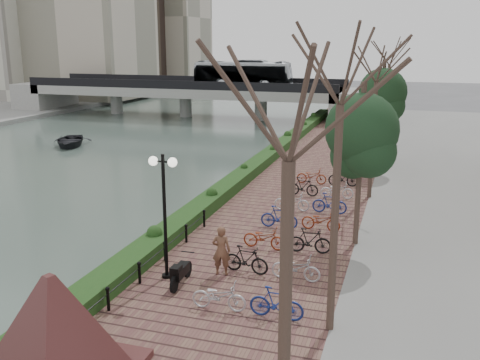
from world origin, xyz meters
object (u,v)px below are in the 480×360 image
at_px(granite_monument, 54,329).
at_px(motorcycle, 181,271).
at_px(lamppost, 164,189).
at_px(pedestrian, 221,251).
at_px(boat, 70,141).

height_order(granite_monument, motorcycle, granite_monument).
height_order(lamppost, pedestrian, lamppost).
bearing_deg(lamppost, granite_monument, -89.54).
distance_m(granite_monument, pedestrian, 7.22).
bearing_deg(motorcycle, lamppost, 149.72).
xyz_separation_m(granite_monument, lamppost, (-0.05, 6.20, 1.78)).
bearing_deg(pedestrian, granite_monument, 66.67).
relative_size(granite_monument, boat, 1.15).
bearing_deg(granite_monument, boat, 124.43).
bearing_deg(boat, granite_monument, -80.15).
distance_m(granite_monument, lamppost, 6.45).
bearing_deg(granite_monument, lamppost, 90.46).
distance_m(lamppost, boat, 29.08).
bearing_deg(motorcycle, pedestrian, 46.65).
distance_m(motorcycle, boat, 29.67).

